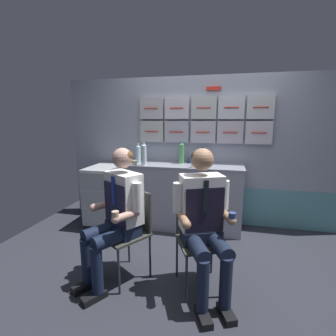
% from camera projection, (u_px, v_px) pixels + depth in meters
% --- Properties ---
extents(ground, '(4.80, 4.80, 0.04)m').
position_uv_depth(ground, '(188.00, 274.00, 2.54)').
color(ground, '#292B33').
extents(galley_bulkhead, '(4.20, 0.14, 2.15)m').
position_uv_depth(galley_bulkhead, '(203.00, 151.00, 3.63)').
color(galley_bulkhead, '#959CAE').
rests_on(galley_bulkhead, ground).
extents(galley_counter, '(1.64, 0.53, 0.92)m').
position_uv_depth(galley_counter, '(183.00, 196.00, 3.54)').
color(galley_counter, '#9699A9').
rests_on(galley_counter, ground).
extents(service_trolley, '(0.40, 0.65, 0.87)m').
position_uv_depth(service_trolley, '(105.00, 193.00, 3.66)').
color(service_trolley, black).
rests_on(service_trolley, ground).
extents(folding_chair_left, '(0.55, 0.55, 0.86)m').
position_uv_depth(folding_chair_left, '(131.00, 223.00, 2.43)').
color(folding_chair_left, '#2D2D33').
rests_on(folding_chair_left, ground).
extents(crew_member_left, '(0.61, 0.69, 1.29)m').
position_uv_depth(crew_member_left, '(117.00, 210.00, 2.28)').
color(crew_member_left, black).
rests_on(crew_member_left, ground).
extents(folding_chair_right, '(0.53, 0.53, 0.86)m').
position_uv_depth(folding_chair_right, '(198.00, 229.00, 2.31)').
color(folding_chair_right, '#2D2D33').
rests_on(folding_chair_right, ground).
extents(crew_member_right, '(0.57, 0.70, 1.30)m').
position_uv_depth(crew_member_right, '(204.00, 216.00, 2.12)').
color(crew_member_right, black).
rests_on(crew_member_right, ground).
extents(water_bottle_clear, '(0.07, 0.07, 0.31)m').
position_uv_depth(water_bottle_clear, '(181.00, 153.00, 3.52)').
color(water_bottle_clear, '#4F9E57').
rests_on(water_bottle_clear, galley_counter).
extents(water_bottle_short, '(0.07, 0.07, 0.28)m').
position_uv_depth(water_bottle_short, '(138.00, 154.00, 3.57)').
color(water_bottle_short, silver).
rests_on(water_bottle_short, galley_counter).
extents(water_bottle_blue_cap, '(0.07, 0.07, 0.32)m').
position_uv_depth(water_bottle_blue_cap, '(144.00, 154.00, 3.36)').
color(water_bottle_blue_cap, silver).
rests_on(water_bottle_blue_cap, galley_counter).
extents(sparkling_bottle_green, '(0.07, 0.07, 0.22)m').
position_uv_depth(sparkling_bottle_green, '(202.00, 156.00, 3.54)').
color(sparkling_bottle_green, silver).
rests_on(sparkling_bottle_green, galley_counter).
extents(coffee_cup_white, '(0.07, 0.07, 0.07)m').
position_uv_depth(coffee_cup_white, '(190.00, 160.00, 3.58)').
color(coffee_cup_white, navy).
rests_on(coffee_cup_white, galley_counter).
extents(coffee_cup_spare, '(0.07, 0.07, 0.06)m').
position_uv_depth(coffee_cup_spare, '(134.00, 162.00, 3.41)').
color(coffee_cup_spare, tan).
rests_on(coffee_cup_spare, galley_counter).
extents(paper_cup_blue, '(0.06, 0.06, 0.09)m').
position_uv_depth(paper_cup_blue, '(193.00, 164.00, 3.23)').
color(paper_cup_blue, white).
rests_on(paper_cup_blue, galley_counter).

